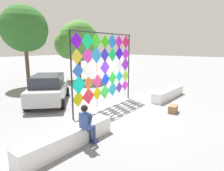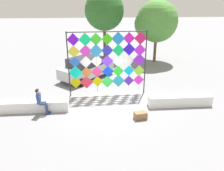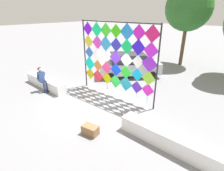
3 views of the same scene
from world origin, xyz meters
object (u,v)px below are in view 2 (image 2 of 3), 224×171
parked_car (86,68)px  cardboard_box_large (140,115)px  seated_vendor (41,100)px  tree_broadleaf (105,12)px  kite_display_rack (107,59)px  tree_far_right (155,22)px

parked_car → cardboard_box_large: bearing=-65.9°
seated_vendor → tree_broadleaf: 11.94m
seated_vendor → tree_broadleaf: tree_broadleaf is taller
kite_display_rack → parked_car: 3.74m
cardboard_box_large → tree_far_right: (3.36, 10.79, 3.52)m
seated_vendor → parked_car: bearing=68.2°
cardboard_box_large → tree_far_right: size_ratio=0.11×
kite_display_rack → tree_broadleaf: (0.29, 8.37, 2.20)m
seated_vendor → tree_broadleaf: bearing=70.1°
tree_far_right → tree_broadleaf: tree_broadleaf is taller
kite_display_rack → cardboard_box_large: size_ratio=7.60×
tree_far_right → tree_broadleaf: size_ratio=0.87×
seated_vendor → tree_far_right: 13.29m
parked_car → tree_broadleaf: (1.69, 5.22, 3.64)m
kite_display_rack → seated_vendor: 4.50m
seated_vendor → kite_display_rack: bearing=32.9°
kite_display_rack → parked_car: (-1.40, 3.15, -1.45)m
kite_display_rack → seated_vendor: kite_display_rack is taller
cardboard_box_large → kite_display_rack: bearing=114.4°
cardboard_box_large → tree_broadleaf: size_ratio=0.10×
kite_display_rack → cardboard_box_large: 4.10m
parked_car → tree_far_right: size_ratio=0.77×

